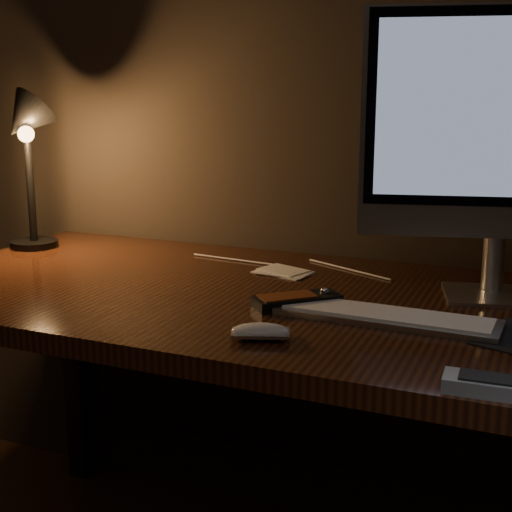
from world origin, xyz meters
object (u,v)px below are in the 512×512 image
at_px(desk, 283,342).
at_px(desk_lamp, 26,142).
at_px(monitor, 502,130).
at_px(keyboard, 386,316).
at_px(media_remote, 297,300).
at_px(mouse, 260,334).

relative_size(desk, desk_lamp, 3.89).
xyz_separation_m(monitor, desk_lamp, (-1.13, -0.01, -0.05)).
height_order(monitor, keyboard, monitor).
relative_size(monitor, keyboard, 1.40).
xyz_separation_m(desk, monitor, (0.41, 0.07, 0.46)).
bearing_deg(desk, monitor, 9.88).
height_order(desk, media_remote, media_remote).
bearing_deg(mouse, desk, 83.47).
bearing_deg(desk_lamp, desk, -7.79).
xyz_separation_m(desk, mouse, (0.08, -0.33, 0.14)).
bearing_deg(mouse, keyboard, 25.81).
distance_m(keyboard, media_remote, 0.18).
bearing_deg(mouse, monitor, 29.79).
xyz_separation_m(media_remote, desk_lamp, (-0.79, 0.19, 0.27)).
relative_size(desk, keyboard, 4.00).
relative_size(monitor, mouse, 5.73).
height_order(desk, monitor, monitor).
height_order(media_remote, desk_lamp, desk_lamp).
bearing_deg(desk_lamp, keyboard, -15.17).
bearing_deg(desk_lamp, mouse, -29.07).
bearing_deg(desk, keyboard, -30.14).
relative_size(desk, media_remote, 9.72).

